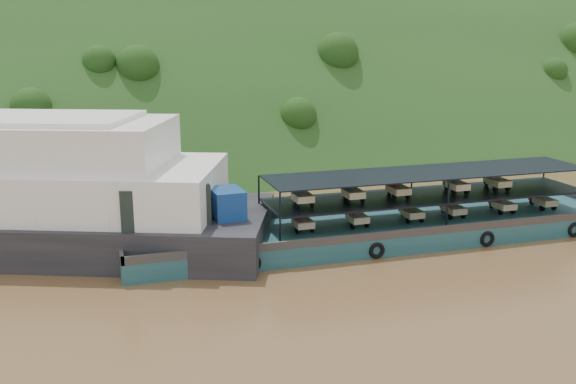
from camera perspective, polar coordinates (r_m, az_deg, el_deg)
name	(u,v)px	position (r m, az deg, el deg)	size (l,w,h in m)	color
ground	(330,247)	(42.76, 3.77, -4.89)	(160.00, 160.00, 0.00)	brown
hillside	(221,155)	(76.45, -5.97, 3.32)	(140.00, 28.00, 28.00)	#193C15
cargo_barge	(358,224)	(43.48, 6.22, -2.89)	(35.00, 7.18, 5.04)	#15474C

